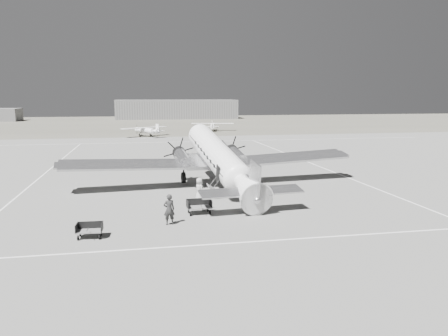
# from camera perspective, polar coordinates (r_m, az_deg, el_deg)

# --- Properties ---
(ground) EXTENTS (260.00, 260.00, 0.00)m
(ground) POSITION_cam_1_polar(r_m,az_deg,el_deg) (38.26, 1.58, -2.68)
(ground) COLOR slate
(ground) RESTS_ON ground
(taxi_line_near) EXTENTS (60.00, 0.15, 0.01)m
(taxi_line_near) POSITION_cam_1_polar(r_m,az_deg,el_deg) (25.25, 8.60, -9.19)
(taxi_line_near) COLOR silver
(taxi_line_near) RESTS_ON ground
(taxi_line_right) EXTENTS (0.15, 80.00, 0.01)m
(taxi_line_right) POSITION_cam_1_polar(r_m,az_deg,el_deg) (42.47, 17.60, -1.90)
(taxi_line_right) COLOR silver
(taxi_line_right) RESTS_ON ground
(taxi_line_left) EXTENTS (0.15, 60.00, 0.01)m
(taxi_line_left) POSITION_cam_1_polar(r_m,az_deg,el_deg) (48.20, -22.60, -0.88)
(taxi_line_left) COLOR silver
(taxi_line_left) RESTS_ON ground
(taxi_line_horizon) EXTENTS (90.00, 0.15, 0.01)m
(taxi_line_horizon) POSITION_cam_1_polar(r_m,az_deg,el_deg) (77.36, -4.89, 3.44)
(taxi_line_horizon) COLOR silver
(taxi_line_horizon) RESTS_ON ground
(grass_infield) EXTENTS (260.00, 90.00, 0.01)m
(grass_infield) POSITION_cam_1_polar(r_m,az_deg,el_deg) (132.00, -7.47, 5.86)
(grass_infield) COLOR #5A574C
(grass_infield) RESTS_ON ground
(hangar_main) EXTENTS (42.00, 14.00, 6.60)m
(hangar_main) POSITION_cam_1_polar(r_m,az_deg,el_deg) (157.13, -6.24, 7.65)
(hangar_main) COLOR slate
(hangar_main) RESTS_ON ground
(dc3_airliner) EXTENTS (28.68, 21.28, 5.14)m
(dc3_airliner) POSITION_cam_1_polar(r_m,az_deg,el_deg) (37.43, -0.58, 1.05)
(dc3_airliner) COLOR silver
(dc3_airliner) RESTS_ON ground
(light_plane_left) EXTENTS (12.98, 12.42, 2.10)m
(light_plane_left) POSITION_cam_1_polar(r_m,az_deg,el_deg) (88.02, -10.14, 4.74)
(light_plane_left) COLOR white
(light_plane_left) RESTS_ON ground
(light_plane_right) EXTENTS (11.20, 9.75, 2.04)m
(light_plane_right) POSITION_cam_1_polar(r_m,az_deg,el_deg) (101.23, -1.50, 5.45)
(light_plane_right) COLOR white
(light_plane_right) RESTS_ON ground
(baggage_cart_near) EXTENTS (1.81, 1.32, 1.00)m
(baggage_cart_near) POSITION_cam_1_polar(r_m,az_deg,el_deg) (30.06, -3.27, -5.08)
(baggage_cart_near) COLOR slate
(baggage_cart_near) RESTS_ON ground
(baggage_cart_far) EXTENTS (1.59, 1.16, 0.86)m
(baggage_cart_far) POSITION_cam_1_polar(r_m,az_deg,el_deg) (26.24, -17.16, -7.82)
(baggage_cart_far) COLOR slate
(baggage_cart_far) RESTS_ON ground
(ground_crew) EXTENTS (0.78, 0.58, 1.96)m
(ground_crew) POSITION_cam_1_polar(r_m,az_deg,el_deg) (27.67, -7.18, -5.39)
(ground_crew) COLOR #292929
(ground_crew) RESTS_ON ground
(ramp_agent) EXTENTS (0.57, 0.72, 1.48)m
(ramp_agent) POSITION_cam_1_polar(r_m,az_deg,el_deg) (31.07, -2.60, -4.14)
(ramp_agent) COLOR #B1B1AF
(ramp_agent) RESTS_ON ground
(passenger) EXTENTS (0.89, 1.04, 1.81)m
(passenger) POSITION_cam_1_polar(r_m,az_deg,el_deg) (33.56, -3.24, -2.83)
(passenger) COLOR #AAAAA8
(passenger) RESTS_ON ground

